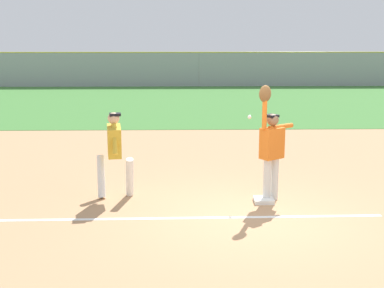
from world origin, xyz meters
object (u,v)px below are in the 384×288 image
(fielder, at_px, (271,145))
(parked_car_green, at_px, (273,71))
(parked_car_white, at_px, (147,72))
(parked_car_tan, at_px, (211,72))
(first_base, at_px, (264,200))
(baseball, at_px, (250,117))
(runner, at_px, (115,149))

(fielder, bearing_deg, parked_car_green, -44.58)
(parked_car_green, bearing_deg, fielder, -105.60)
(fielder, bearing_deg, parked_car_white, -25.80)
(fielder, distance_m, parked_car_green, 28.45)
(parked_car_white, xyz_separation_m, parked_car_green, (9.14, 0.79, 0.00))
(parked_car_tan, distance_m, parked_car_green, 4.62)
(first_base, xyz_separation_m, parked_car_white, (-3.96, 27.31, 0.63))
(parked_car_white, distance_m, parked_car_tan, 4.60)
(first_base, bearing_deg, parked_car_white, 98.25)
(parked_car_tan, bearing_deg, baseball, -98.76)
(fielder, relative_size, parked_car_green, 0.50)
(baseball, distance_m, parked_car_tan, 26.82)
(first_base, distance_m, baseball, 1.66)
(runner, height_order, parked_car_green, runner)
(fielder, height_order, parked_car_green, fielder)
(first_base, height_order, parked_car_tan, parked_car_tan)
(fielder, distance_m, baseball, 0.72)
(parked_car_green, bearing_deg, parked_car_white, 179.58)
(fielder, bearing_deg, runner, 50.38)
(fielder, bearing_deg, parked_car_tan, -35.42)
(baseball, bearing_deg, runner, -178.41)
(first_base, distance_m, runner, 3.10)
(parked_car_green, bearing_deg, first_base, -105.82)
(runner, relative_size, parked_car_green, 0.38)
(fielder, relative_size, parked_car_white, 0.50)
(first_base, relative_size, parked_car_green, 0.08)
(fielder, distance_m, parked_car_white, 27.51)
(first_base, relative_size, parked_car_tan, 0.08)
(first_base, xyz_separation_m, parked_car_tan, (0.64, 27.26, 0.63))
(runner, distance_m, parked_car_white, 26.94)
(parked_car_tan, bearing_deg, parked_car_white, 172.51)
(runner, bearing_deg, parked_car_white, 83.18)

